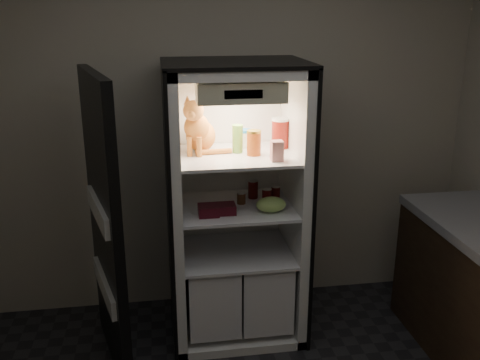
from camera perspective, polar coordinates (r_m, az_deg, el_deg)
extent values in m
plane|color=#A59A8A|center=(3.87, -1.50, 5.46)|extent=(3.60, 0.00, 3.60)
cube|color=white|center=(3.86, -1.19, -1.13)|extent=(0.85, 0.06, 1.85)
cube|color=white|center=(3.53, -6.85, -3.13)|extent=(0.06, 0.70, 1.85)
cube|color=white|center=(3.64, 5.68, -2.44)|extent=(0.06, 0.70, 1.85)
cube|color=white|center=(3.35, -0.53, 11.67)|extent=(0.85, 0.70, 0.06)
cube|color=white|center=(3.97, -0.46, -14.96)|extent=(0.85, 0.70, 0.06)
cube|color=black|center=(3.53, -7.54, -3.16)|extent=(0.02, 0.72, 1.87)
cube|color=black|center=(3.65, 6.32, -2.40)|extent=(0.02, 0.72, 1.87)
cube|color=black|center=(3.35, -0.53, 12.38)|extent=(0.90, 0.72, 0.02)
cube|color=white|center=(3.42, -0.43, 2.59)|extent=(0.73, 0.62, 0.02)
cube|color=white|center=(3.53, -0.42, -2.89)|extent=(0.73, 0.62, 0.02)
cube|color=white|center=(3.76, -3.09, -11.32)|extent=(0.34, 0.58, 0.48)
cube|color=white|center=(3.81, 2.26, -10.92)|extent=(0.34, 0.58, 0.48)
cube|color=white|center=(3.66, -0.41, -7.71)|extent=(0.73, 0.62, 0.02)
cube|color=beige|center=(3.13, 0.13, 9.37)|extent=(0.52, 0.18, 0.12)
cube|color=black|center=(3.05, 0.38, 9.13)|extent=(0.22, 0.01, 0.05)
cube|color=black|center=(3.35, -14.17, -4.79)|extent=(0.27, 0.86, 1.85)
cube|color=white|center=(3.46, -14.02, -10.91)|extent=(0.22, 0.63, 0.12)
cube|color=white|center=(3.25, -14.68, -3.16)|extent=(0.22, 0.63, 0.12)
ellipsoid|color=#B26416|center=(3.51, -4.22, 4.74)|extent=(0.26, 0.29, 0.20)
ellipsoid|color=#B26416|center=(3.40, -4.66, 5.64)|extent=(0.20, 0.19, 0.18)
sphere|color=orange|center=(3.32, -4.99, 7.38)|extent=(0.16, 0.16, 0.13)
sphere|color=orange|center=(3.27, -5.24, 6.96)|extent=(0.07, 0.07, 0.05)
cone|color=orange|center=(3.33, -5.63, 8.50)|extent=(0.06, 0.06, 0.06)
cone|color=orange|center=(3.31, -4.32, 8.48)|extent=(0.06, 0.06, 0.06)
cylinder|color=#B26416|center=(3.38, -5.40, 3.57)|extent=(0.03, 0.03, 0.13)
cylinder|color=#B26416|center=(3.36, -4.38, 3.53)|extent=(0.03, 0.03, 0.13)
cylinder|color=#B26416|center=(3.42, -2.81, 3.04)|extent=(0.24, 0.06, 0.03)
cylinder|color=#258934|center=(3.45, -0.26, 4.30)|extent=(0.07, 0.07, 0.17)
cylinder|color=#258934|center=(3.43, -0.26, 5.78)|extent=(0.07, 0.07, 0.01)
cylinder|color=white|center=(3.58, 0.55, 4.31)|extent=(0.09, 0.09, 0.11)
cylinder|color=blue|center=(3.56, 0.56, 5.27)|extent=(0.09, 0.09, 0.02)
cylinder|color=maroon|center=(3.39, 1.49, 3.86)|extent=(0.09, 0.09, 0.15)
cylinder|color=gold|center=(3.37, 1.50, 5.19)|extent=(0.09, 0.09, 0.02)
cylinder|color=maroon|center=(3.57, 4.33, 4.90)|extent=(0.12, 0.12, 0.19)
cylinder|color=white|center=(3.55, 4.37, 6.47)|extent=(0.12, 0.12, 0.02)
cube|color=white|center=(3.27, 3.96, 3.12)|extent=(0.07, 0.07, 0.12)
cylinder|color=black|center=(3.65, 1.40, -1.02)|extent=(0.07, 0.07, 0.12)
cylinder|color=#B2B2B2|center=(3.63, 1.41, -0.08)|extent=(0.07, 0.07, 0.00)
cylinder|color=black|center=(3.58, 3.81, -1.55)|extent=(0.06, 0.06, 0.11)
cylinder|color=#B2B2B2|center=(3.56, 3.83, -0.71)|extent=(0.06, 0.06, 0.00)
cylinder|color=black|center=(3.51, 2.87, -1.88)|extent=(0.06, 0.06, 0.11)
cylinder|color=#B2B2B2|center=(3.49, 2.89, -0.98)|extent=(0.06, 0.06, 0.00)
cylinder|color=#4F2A16|center=(3.55, 0.14, -1.98)|extent=(0.06, 0.06, 0.07)
cylinder|color=#B2B2B2|center=(3.54, 0.14, -1.35)|extent=(0.06, 0.06, 0.01)
ellipsoid|color=#8CB554|center=(3.42, 3.33, -2.62)|extent=(0.19, 0.14, 0.10)
cube|color=#500D14|center=(3.37, -3.38, -3.24)|extent=(0.13, 0.13, 0.06)
cube|color=#500D14|center=(3.39, -1.50, -3.07)|extent=(0.12, 0.12, 0.06)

